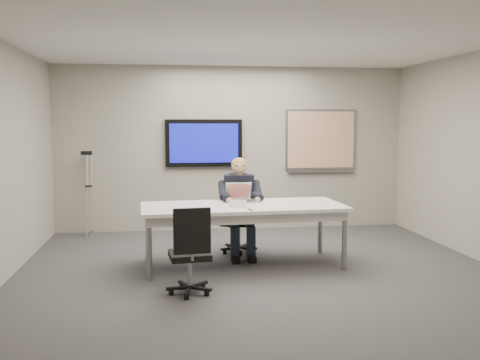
{
  "coord_description": "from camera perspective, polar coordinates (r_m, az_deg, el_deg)",
  "views": [
    {
      "loc": [
        -1.11,
        -6.13,
        1.83
      ],
      "look_at": [
        -0.2,
        0.6,
        1.11
      ],
      "focal_mm": 40.0,
      "sensor_mm": 36.0,
      "label": 1
    }
  ],
  "objects": [
    {
      "name": "whiteboard",
      "position": [
        9.49,
        8.6,
        4.17
      ],
      "size": [
        1.25,
        0.08,
        1.1
      ],
      "color": "gray",
      "rests_on": "wall_back"
    },
    {
      "name": "ceiling",
      "position": [
        6.3,
        2.61,
        14.88
      ],
      "size": [
        6.0,
        6.0,
        0.02
      ],
      "primitive_type": "cube",
      "color": "silver",
      "rests_on": "wall_back"
    },
    {
      "name": "conference_table",
      "position": [
        6.85,
        0.32,
        -3.42
      ],
      "size": [
        2.63,
        1.21,
        0.79
      ],
      "rotation": [
        0.0,
        0.0,
        0.05
      ],
      "color": "white",
      "rests_on": "ground"
    },
    {
      "name": "wall_front",
      "position": [
        3.35,
        11.72,
        -1.48
      ],
      "size": [
        6.0,
        0.02,
        2.8
      ],
      "primitive_type": "cube",
      "color": "gray",
      "rests_on": "ground"
    },
    {
      "name": "office_chair_near",
      "position": [
        5.81,
        -5.33,
        -9.25
      ],
      "size": [
        0.5,
        0.5,
        0.97
      ],
      "rotation": [
        0.0,
        0.0,
        3.24
      ],
      "color": "black",
      "rests_on": "ground"
    },
    {
      "name": "office_chair_far",
      "position": [
        7.65,
        -0.09,
        -5.38
      ],
      "size": [
        0.62,
        0.62,
        1.01
      ],
      "rotation": [
        0.0,
        0.0,
        -0.35
      ],
      "color": "black",
      "rests_on": "ground"
    },
    {
      "name": "name_tent",
      "position": [
        6.66,
        -0.26,
        -2.52
      ],
      "size": [
        0.23,
        0.1,
        0.09
      ],
      "primitive_type": null,
      "rotation": [
        0.0,
        0.0,
        -0.19
      ],
      "color": "white",
      "rests_on": "conference_table"
    },
    {
      "name": "pen",
      "position": [
        6.44,
        1.07,
        -3.17
      ],
      "size": [
        0.04,
        0.14,
        0.01
      ],
      "primitive_type": "cylinder",
      "rotation": [
        0.0,
        1.57,
        1.79
      ],
      "color": "black",
      "rests_on": "conference_table"
    },
    {
      "name": "wall_back",
      "position": [
        9.21,
        -0.78,
        3.37
      ],
      "size": [
        6.0,
        0.02,
        2.8
      ],
      "primitive_type": "cube",
      "color": "gray",
      "rests_on": "ground"
    },
    {
      "name": "tv_display",
      "position": [
        9.1,
        -3.88,
        3.96
      ],
      "size": [
        1.3,
        0.09,
        0.8
      ],
      "color": "black",
      "rests_on": "wall_back"
    },
    {
      "name": "seated_person",
      "position": [
        7.37,
        0.05,
        -3.98
      ],
      "size": [
        0.44,
        0.76,
        1.36
      ],
      "rotation": [
        0.0,
        0.0,
        -0.1
      ],
      "color": "#1C212F",
      "rests_on": "office_chair_far"
    },
    {
      "name": "crutch",
      "position": [
        9.06,
        -15.8,
        -1.26
      ],
      "size": [
        0.3,
        0.7,
        1.48
      ],
      "primitive_type": null,
      "rotation": [
        -0.22,
        0.0,
        -0.16
      ],
      "color": "#A0A2A8",
      "rests_on": "ground"
    },
    {
      "name": "laptop",
      "position": [
        7.11,
        -0.09,
        -1.83
      ],
      "size": [
        0.37,
        0.35,
        0.25
      ],
      "rotation": [
        0.0,
        0.0,
        0.08
      ],
      "color": "#B0B0B3",
      "rests_on": "conference_table"
    },
    {
      "name": "floor",
      "position": [
        6.49,
        2.49,
        -10.33
      ],
      "size": [
        6.0,
        6.0,
        0.02
      ],
      "primitive_type": "cube",
      "color": "#3D3D40",
      "rests_on": "ground"
    }
  ]
}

